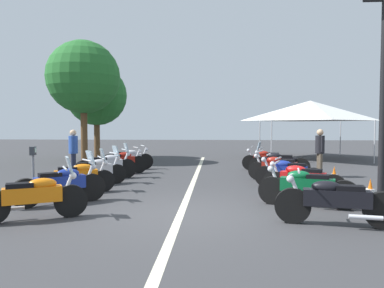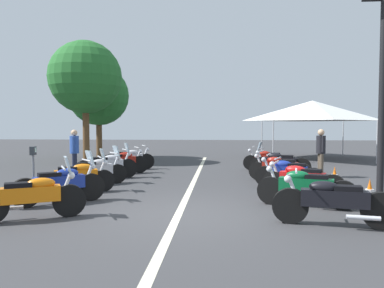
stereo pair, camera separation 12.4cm
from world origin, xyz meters
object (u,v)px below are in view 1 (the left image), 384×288
(motorcycle_left_row_6, at_px, (127,159))
(motorcycle_left_row_4, at_px, (107,165))
(motorcycle_right_row_0, at_px, (335,201))
(bystander_0, at_px, (320,149))
(motorcycle_left_row_2, at_px, (77,176))
(motorcycle_left_row_0, at_px, (34,196))
(motorcycle_left_row_1, at_px, (61,184))
(motorcycle_right_row_5, at_px, (278,162))
(motorcycle_left_row_5, at_px, (120,162))
(motorcycle_left_row_3, at_px, (95,170))
(motorcycle_right_row_1, at_px, (306,187))
(roadside_tree_0, at_px, (83,77))
(parking_meter, at_px, (33,162))
(motorcycle_right_row_4, at_px, (279,167))
(street_lamp_twin_globe, at_px, (384,57))
(roadside_tree_1, at_px, (96,96))
(traffic_cone_0, at_px, (370,192))
(motorcycle_right_row_6, at_px, (267,159))
(event_tent, at_px, (310,111))
(traffic_cone_2, at_px, (334,177))
(motorcycle_right_row_3, at_px, (288,172))
(motorcycle_right_row_2, at_px, (302,179))
(bystander_1, at_px, (73,149))

(motorcycle_left_row_6, bearing_deg, motorcycle_left_row_4, -116.48)
(motorcycle_left_row_6, relative_size, motorcycle_right_row_0, 0.94)
(bystander_0, bearing_deg, motorcycle_left_row_2, -157.16)
(motorcycle_left_row_0, height_order, motorcycle_left_row_1, motorcycle_left_row_1)
(motorcycle_left_row_6, relative_size, motorcycle_right_row_5, 0.96)
(motorcycle_left_row_5, height_order, motorcycle_right_row_5, motorcycle_right_row_5)
(motorcycle_left_row_3, relative_size, motorcycle_right_row_1, 0.82)
(motorcycle_left_row_4, bearing_deg, motorcycle_right_row_0, -70.03)
(motorcycle_left_row_0, relative_size, roadside_tree_0, 0.31)
(parking_meter, bearing_deg, motorcycle_right_row_4, 16.29)
(bystander_0, bearing_deg, motorcycle_left_row_5, 173.79)
(street_lamp_twin_globe, distance_m, roadside_tree_1, 15.83)
(motorcycle_left_row_0, distance_m, motorcycle_right_row_5, 8.95)
(motorcycle_right_row_1, distance_m, motorcycle_right_row_5, 5.31)
(motorcycle_right_row_0, relative_size, roadside_tree_0, 0.37)
(roadside_tree_1, bearing_deg, motorcycle_left_row_2, -164.66)
(motorcycle_left_row_2, distance_m, motorcycle_left_row_4, 2.70)
(motorcycle_left_row_4, height_order, bystander_0, bystander_0)
(motorcycle_left_row_5, xyz_separation_m, traffic_cone_0, (-5.03, -7.14, -0.17))
(motorcycle_right_row_6, xyz_separation_m, street_lamp_twin_globe, (-7.23, -1.40, 2.80))
(street_lamp_twin_globe, xyz_separation_m, roadside_tree_0, (9.83, 9.92, 0.93))
(motorcycle_right_row_6, xyz_separation_m, roadside_tree_0, (2.60, 8.52, 3.72))
(bystander_0, relative_size, event_tent, 0.31)
(street_lamp_twin_globe, distance_m, traffic_cone_2, 4.46)
(motorcycle_left_row_0, distance_m, bystander_0, 9.67)
(motorcycle_left_row_1, bearing_deg, motorcycle_left_row_0, -124.20)
(motorcycle_left_row_3, relative_size, bystander_0, 1.03)
(motorcycle_left_row_2, height_order, motorcycle_right_row_6, motorcycle_left_row_2)
(traffic_cone_2, xyz_separation_m, roadside_tree_1, (8.88, 10.14, 3.20))
(motorcycle_right_row_4, xyz_separation_m, traffic_cone_0, (-3.65, -1.46, -0.15))
(motorcycle_right_row_0, bearing_deg, roadside_tree_0, -40.47)
(motorcycle_left_row_5, distance_m, motorcycle_right_row_3, 6.33)
(motorcycle_left_row_3, xyz_separation_m, event_tent, (9.78, -8.89, 2.19))
(motorcycle_right_row_3, bearing_deg, motorcycle_right_row_4, -71.02)
(motorcycle_right_row_1, height_order, parking_meter, parking_meter)
(motorcycle_left_row_0, bearing_deg, event_tent, 29.67)
(motorcycle_left_row_3, xyz_separation_m, roadside_tree_1, (9.12, 2.90, 3.03))
(motorcycle_left_row_0, bearing_deg, motorcycle_left_row_4, 64.10)
(motorcycle_left_row_3, bearing_deg, motorcycle_right_row_4, -24.36)
(motorcycle_right_row_2, height_order, motorcycle_right_row_6, motorcycle_right_row_2)
(roadside_tree_1, bearing_deg, motorcycle_left_row_6, -150.20)
(motorcycle_left_row_6, xyz_separation_m, roadside_tree_1, (5.15, 2.95, 3.03))
(motorcycle_right_row_3, height_order, motorcycle_right_row_6, motorcycle_right_row_6)
(motorcycle_right_row_0, relative_size, bystander_0, 1.28)
(parking_meter, height_order, bystander_0, bystander_0)
(motorcycle_left_row_6, relative_size, motorcycle_right_row_2, 1.03)
(motorcycle_right_row_6, xyz_separation_m, bystander_1, (-2.30, 7.15, 0.54))
(event_tent, bearing_deg, motorcycle_right_row_6, 151.02)
(motorcycle_left_row_0, relative_size, motorcycle_left_row_6, 0.90)
(motorcycle_left_row_4, bearing_deg, bystander_1, 133.67)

